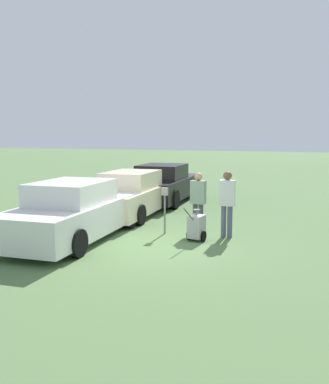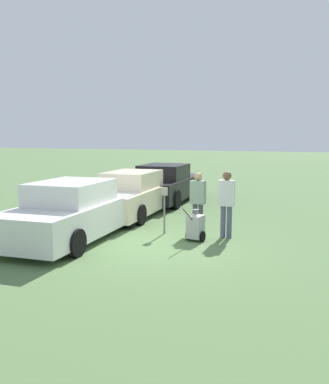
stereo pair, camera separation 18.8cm
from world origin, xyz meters
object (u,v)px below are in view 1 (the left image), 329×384
person_worker (198,199)px  equipment_cart (196,226)px  parked_car_cream (133,195)px  person_supervisor (227,200)px  parking_meter (165,202)px  parked_car_black (163,185)px  parked_car_white (75,212)px

person_worker → equipment_cart: person_worker is taller
parked_car_cream → person_worker: 3.45m
parked_car_cream → person_supervisor: person_supervisor is taller
parking_meter → person_supervisor: person_supervisor is taller
equipment_cart → parking_meter: bearing=164.8°
person_worker → parked_car_black: bearing=-55.8°
parked_car_white → parked_car_cream: bearing=86.7°
parking_meter → person_supervisor: size_ratio=0.73×
parked_car_black → person_worker: person_worker is taller
parked_car_black → equipment_cart: size_ratio=5.12×
parked_car_cream → person_supervisor: (3.80, -2.15, 0.34)m
parked_car_white → person_worker: (2.90, 1.86, 0.26)m
parked_car_black → parking_meter: (2.06, -5.34, 0.20)m
person_supervisor → parking_meter: bearing=2.4°
parked_car_black → person_supervisor: (3.80, -5.17, 0.32)m
parked_car_cream → equipment_cart: 4.20m
parking_meter → person_worker: bearing=29.1°
parking_meter → person_supervisor: (1.74, 0.17, 0.12)m
parked_car_cream → parked_car_black: 3.02m
parked_car_cream → parked_car_white: bearing=-93.3°
parked_car_black → person_supervisor: bearing=-57.0°
parked_car_white → parking_meter: (2.06, 1.39, 0.20)m
person_supervisor → parked_car_cream: bearing=-32.6°
person_worker → equipment_cart: 1.13m
parked_car_white → parking_meter: parked_car_white is taller
parked_car_cream → parking_meter: 3.11m
person_supervisor → equipment_cart: bearing=40.1°
parked_car_black → parked_car_white: bearing=-93.3°
person_worker → equipment_cart: size_ratio=1.73×
equipment_cart → parked_car_white: bearing=-155.1°
parked_car_black → person_worker: bearing=-62.5°
parked_car_white → person_supervisor: person_supervisor is taller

